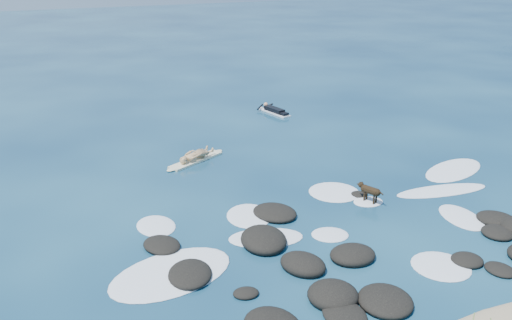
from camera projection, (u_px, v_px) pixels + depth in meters
name	position (u px, v px, depth m)	size (l,w,h in m)	color
ground	(346.00, 215.00, 19.25)	(160.00, 160.00, 0.00)	#0A2642
reef_rocks	(341.00, 262.00, 16.17)	(13.15, 7.74, 0.55)	black
breaking_foam	(333.00, 218.00, 19.01)	(16.79, 7.92, 0.12)	white
standing_surfer_rig	(195.00, 145.00, 23.95)	(3.09, 1.80, 1.89)	beige
paddling_surfer_rig	(274.00, 111.00, 31.32)	(1.19, 2.54, 0.44)	white
dog	(369.00, 190.00, 20.07)	(0.54, 1.09, 0.72)	black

